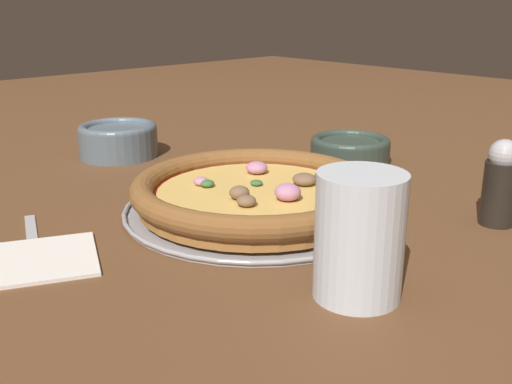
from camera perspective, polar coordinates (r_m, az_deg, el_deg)
name	(u,v)px	position (r m, az deg, el deg)	size (l,w,h in m)	color
ground_plane	(256,212)	(0.77, 0.00, -1.94)	(3.00, 3.00, 0.00)	brown
pizza_tray	(256,209)	(0.76, 0.00, -1.64)	(0.34, 0.34, 0.01)	#9E9EA3
pizza	(256,191)	(0.76, 0.02, 0.06)	(0.32, 0.32, 0.04)	#A86B33
bowl_near	(350,149)	(1.00, 8.94, 4.04)	(0.13, 0.13, 0.04)	#334238
bowl_far	(118,139)	(1.06, -12.99, 4.95)	(0.13, 0.13, 0.06)	slate
drinking_cup	(359,236)	(0.54, 9.82, -4.18)	(0.08, 0.08, 0.12)	silver
napkin	(12,261)	(0.67, -22.24, -6.13)	(0.20, 0.17, 0.01)	white
fork	(33,244)	(0.71, -20.50, -4.63)	(0.08, 0.17, 0.00)	#B7B7BC
pepper_shaker	(501,183)	(0.77, 22.27, 0.81)	(0.04, 0.04, 0.11)	black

